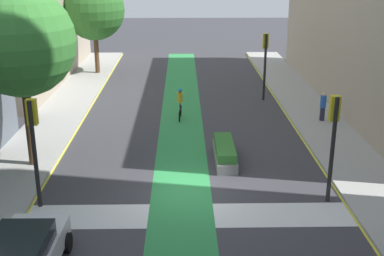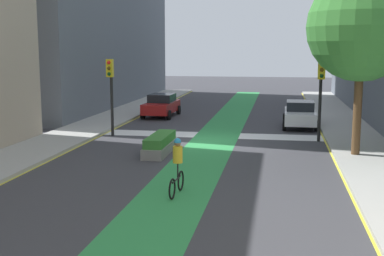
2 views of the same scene
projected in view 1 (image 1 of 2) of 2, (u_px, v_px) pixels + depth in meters
The scene contains 15 objects.
ground_plane at pixel (188, 191), 20.13m from camera, with size 120.00×120.00×0.00m, color #38383D.
bike_lane_paint at pixel (181, 191), 20.13m from camera, with size 2.40×60.00×0.01m, color #2D8C47.
crosswalk_band at pixel (189, 215), 18.24m from camera, with size 12.00×1.80×0.01m, color silver.
sidewalk_left at pixel (1, 191), 19.97m from camera, with size 3.00×60.00×0.15m, color #9E9E99.
curb_stripe_left at pixel (39, 192), 20.02m from camera, with size 0.16×60.00×0.01m, color yellow.
sidewalk_right at pixel (373, 188), 20.25m from camera, with size 3.00×60.00×0.15m, color #9E9E99.
curb_stripe_right at pixel (336, 190), 20.24m from camera, with size 0.16×60.00×0.01m, color yellow.
traffic_signal_near_right at pixel (333, 129), 18.49m from camera, with size 0.35×0.52×4.16m.
traffic_signal_near_left at pixel (33, 133), 18.11m from camera, with size 0.35×0.52×4.14m.
traffic_signal_far_right at pixel (265, 54), 32.06m from camera, with size 0.35×0.52×4.33m.
cyclist_in_lane at pixel (180, 103), 28.74m from camera, with size 0.32×1.73×1.86m.
pedestrian_sidewalk_right_a at pixel (323, 106), 28.11m from camera, with size 0.34×0.34×1.64m.
street_tree_near at pixel (20, 42), 20.66m from camera, with size 4.60×4.60×7.77m.
street_tree_far at pixel (94, 9), 38.45m from camera, with size 4.74×4.74×7.32m.
median_planter at pixel (225, 152), 23.03m from camera, with size 0.91×3.42×0.85m.
Camera 1 is at (-0.22, -18.21, 8.95)m, focal length 46.79 mm.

